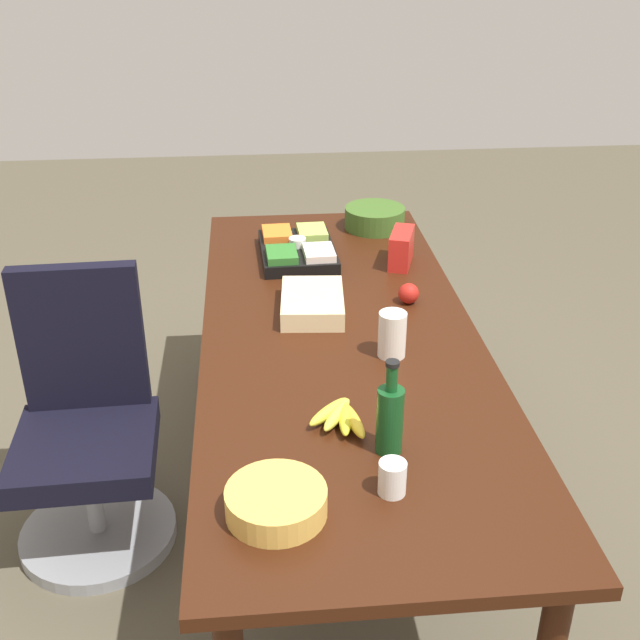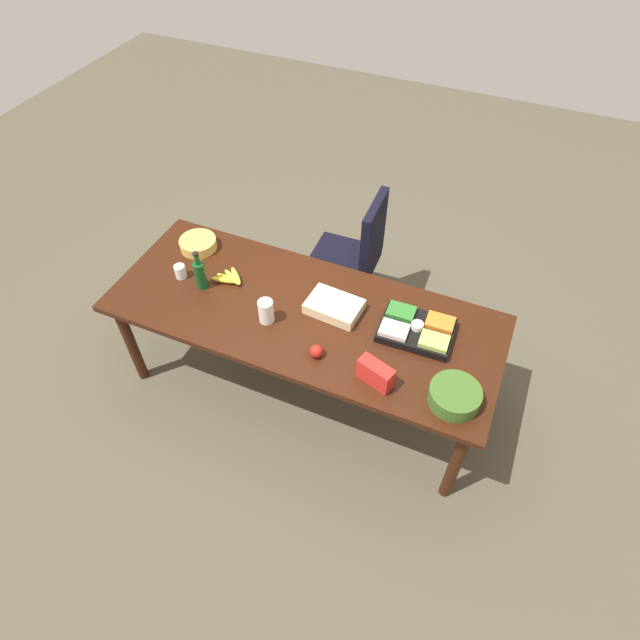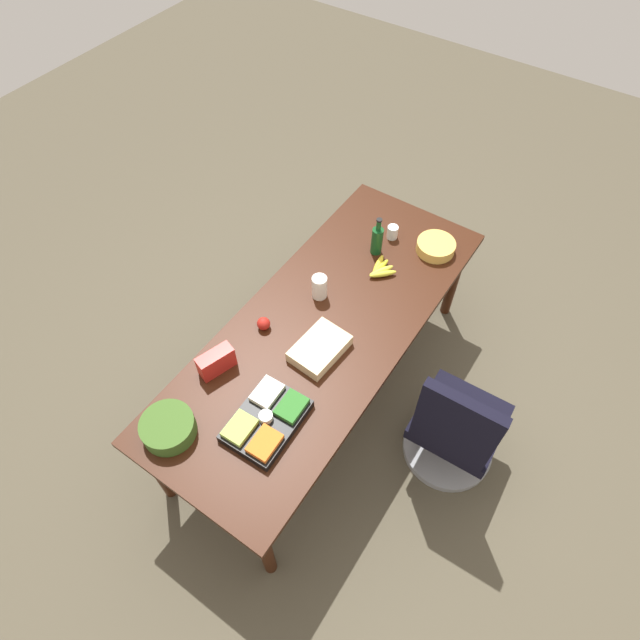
# 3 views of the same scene
# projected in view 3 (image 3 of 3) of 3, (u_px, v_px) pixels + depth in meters

# --- Properties ---
(ground_plane) EXTENTS (10.00, 10.00, 0.00)m
(ground_plane) POSITION_uv_depth(u_px,v_px,m) (324.00, 391.00, 3.68)
(ground_plane) COLOR brown
(conference_table) EXTENTS (2.39, 0.94, 0.77)m
(conference_table) POSITION_uv_depth(u_px,v_px,m) (324.00, 332.00, 3.12)
(conference_table) COLOR #36170A
(conference_table) RESTS_ON ground
(office_chair) EXTENTS (0.56, 0.56, 1.00)m
(office_chair) POSITION_uv_depth(u_px,v_px,m) (454.00, 432.00, 3.09)
(office_chair) COLOR gray
(office_chair) RESTS_ON ground
(mayo_jar) EXTENTS (0.09, 0.09, 0.15)m
(mayo_jar) POSITION_uv_depth(u_px,v_px,m) (319.00, 287.00, 3.13)
(mayo_jar) COLOR white
(mayo_jar) RESTS_ON conference_table
(veggie_tray) EXTENTS (0.43, 0.31, 0.09)m
(veggie_tray) POSITION_uv_depth(u_px,v_px,m) (266.00, 420.00, 2.67)
(veggie_tray) COLOR black
(veggie_tray) RESTS_ON conference_table
(chip_bag_red) EXTENTS (0.21, 0.14, 0.14)m
(chip_bag_red) POSITION_uv_depth(u_px,v_px,m) (216.00, 362.00, 2.83)
(chip_bag_red) COLOR red
(chip_bag_red) RESTS_ON conference_table
(wine_bottle) EXTENTS (0.08, 0.08, 0.28)m
(wine_bottle) POSITION_uv_depth(u_px,v_px,m) (377.00, 240.00, 3.33)
(wine_bottle) COLOR #13481E
(wine_bottle) RESTS_ON conference_table
(banana_bunch) EXTENTS (0.21, 0.17, 0.04)m
(banana_bunch) POSITION_uv_depth(u_px,v_px,m) (381.00, 269.00, 3.29)
(banana_bunch) COLOR yellow
(banana_bunch) RESTS_ON conference_table
(apple_red) EXTENTS (0.08, 0.08, 0.08)m
(apple_red) POSITION_uv_depth(u_px,v_px,m) (264.00, 324.00, 3.02)
(apple_red) COLOR #AE1E16
(apple_red) RESTS_ON conference_table
(paper_cup) EXTENTS (0.08, 0.08, 0.09)m
(paper_cup) POSITION_uv_depth(u_px,v_px,m) (392.00, 232.00, 3.45)
(paper_cup) COLOR white
(paper_cup) RESTS_ON conference_table
(sheet_cake) EXTENTS (0.34, 0.24, 0.07)m
(sheet_cake) POSITION_uv_depth(u_px,v_px,m) (320.00, 348.00, 2.92)
(sheet_cake) COLOR beige
(sheet_cake) RESTS_ON conference_table
(salad_bowl) EXTENTS (0.29, 0.29, 0.10)m
(salad_bowl) POSITION_uv_depth(u_px,v_px,m) (168.00, 428.00, 2.63)
(salad_bowl) COLOR #3B5F22
(salad_bowl) RESTS_ON conference_table
(chip_bowl) EXTENTS (0.28, 0.28, 0.07)m
(chip_bowl) POSITION_uv_depth(u_px,v_px,m) (436.00, 247.00, 3.39)
(chip_bowl) COLOR #E4B34F
(chip_bowl) RESTS_ON conference_table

